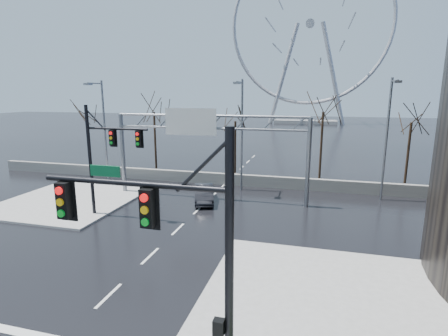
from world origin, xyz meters
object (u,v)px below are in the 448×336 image
(car, at_px, (204,194))
(signal_mast_near, at_px, (180,243))
(signal_mast_far, at_px, (103,151))
(sign_gantry, at_px, (204,138))
(ferris_wheel, at_px, (310,30))

(car, bearing_deg, signal_mast_near, -92.13)
(signal_mast_far, bearing_deg, signal_mast_near, -49.74)
(signal_mast_far, height_order, sign_gantry, signal_mast_far)
(sign_gantry, distance_m, ferris_wheel, 82.91)
(sign_gantry, xyz_separation_m, ferris_wheel, (5.38, 80.04, 20.95))
(signal_mast_far, relative_size, car, 1.88)
(signal_mast_near, xyz_separation_m, car, (-5.30, 18.13, -4.17))
(signal_mast_near, height_order, signal_mast_far, same)
(signal_mast_near, xyz_separation_m, signal_mast_far, (-11.01, 13.00, -0.04))
(signal_mast_far, bearing_deg, car, 41.94)
(signal_mast_far, distance_m, sign_gantry, 8.14)
(sign_gantry, distance_m, car, 4.57)
(signal_mast_far, relative_size, ferris_wheel, 0.16)
(signal_mast_near, xyz_separation_m, ferris_wheel, (-0.14, 99.04, 21.26))
(car, bearing_deg, sign_gantry, 85.50)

